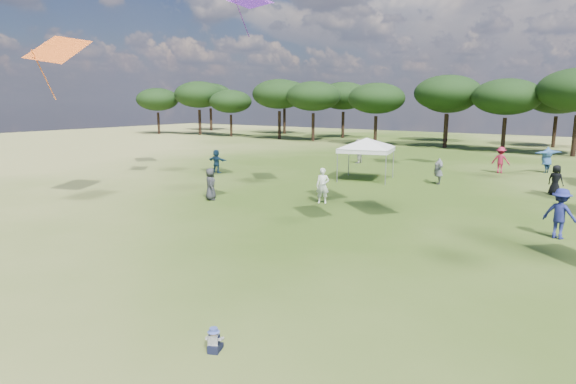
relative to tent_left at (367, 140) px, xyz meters
name	(u,v)px	position (x,y,z in m)	size (l,w,h in m)	color
tree_line	(571,94)	(8.47, 25.13, 2.97)	(108.78, 17.63, 7.77)	black
tent_left	(367,140)	(0.00, 0.00, 0.00)	(5.96, 5.96, 2.88)	gray
toddler	(214,341)	(6.57, -20.41, -2.23)	(0.38, 0.41, 0.50)	black
festival_crowd	(474,171)	(5.90, 1.74, -1.60)	(28.97, 20.93, 1.89)	navy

